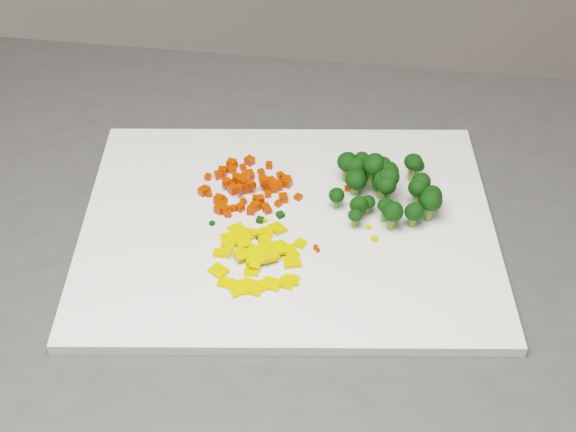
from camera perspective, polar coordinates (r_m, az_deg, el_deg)
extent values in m
cube|color=#3F3F3D|center=(1.33, -2.31, -14.13)|extent=(1.19, 1.01, 0.90)
cube|color=white|center=(0.95, 0.00, -0.74)|extent=(0.55, 0.46, 0.01)
cube|color=#C22102|center=(1.00, -1.03, 2.47)|extent=(0.01, 0.01, 0.01)
cube|color=#C22102|center=(0.97, -3.50, 1.96)|extent=(0.01, 0.01, 0.01)
cube|color=#C22102|center=(0.98, -3.31, 2.53)|extent=(0.01, 0.01, 0.01)
cube|color=#C22102|center=(1.02, -3.94, 3.33)|extent=(0.01, 0.01, 0.01)
cube|color=#C22102|center=(0.98, -3.01, 2.18)|extent=(0.01, 0.01, 0.01)
cube|color=#C22102|center=(0.99, -4.43, 2.41)|extent=(0.01, 0.01, 0.01)
cube|color=#C22102|center=(0.99, -0.06, 2.38)|extent=(0.01, 0.01, 0.01)
cube|color=#C22102|center=(0.99, -3.14, 2.69)|extent=(0.01, 0.01, 0.01)
cube|color=#C22102|center=(0.98, -5.62, 1.57)|extent=(0.01, 0.01, 0.01)
cube|color=#C22102|center=(1.01, -4.67, 3.19)|extent=(0.01, 0.01, 0.01)
cube|color=#C22102|center=(1.01, -2.77, 2.95)|extent=(0.01, 0.01, 0.01)
cube|color=#C22102|center=(0.99, -1.03, 2.01)|extent=(0.01, 0.01, 0.01)
cube|color=#C22102|center=(1.00, -2.83, 2.79)|extent=(0.01, 0.01, 0.01)
cube|color=#C22102|center=(0.97, -4.92, 1.16)|extent=(0.01, 0.01, 0.01)
cube|color=#C22102|center=(0.96, -1.47, 0.44)|extent=(0.01, 0.01, 0.01)
cube|color=#C22102|center=(0.99, -0.96, 2.24)|extent=(0.01, 0.01, 0.01)
cube|color=#C22102|center=(0.99, -3.05, 1.98)|extent=(0.01, 0.01, 0.01)
cube|color=#C22102|center=(0.99, -0.78, 2.19)|extent=(0.01, 0.01, 0.01)
cube|color=#C22102|center=(1.03, -2.75, 3.95)|extent=(0.01, 0.01, 0.01)
cube|color=#C22102|center=(1.00, -1.23, 2.53)|extent=(0.01, 0.01, 0.01)
cube|color=#C22102|center=(0.96, -4.79, 0.76)|extent=(0.01, 0.01, 0.01)
cube|color=#C22102|center=(0.99, -3.72, 2.72)|extent=(0.01, 0.01, 0.01)
cube|color=#C22102|center=(0.98, -1.46, 1.57)|extent=(0.01, 0.01, 0.01)
cube|color=#C22102|center=(0.95, -4.30, 0.19)|extent=(0.01, 0.01, 0.01)
cube|color=#C22102|center=(0.97, -3.20, 1.03)|extent=(0.01, 0.01, 0.01)
cube|color=#C22102|center=(0.97, -0.70, 0.89)|extent=(0.01, 0.01, 0.01)
cube|color=#C22102|center=(0.99, -5.89, 1.82)|extent=(0.01, 0.01, 0.01)
cube|color=#C22102|center=(0.99, -6.07, 1.76)|extent=(0.01, 0.01, 0.01)
cube|color=#C22102|center=(0.96, -4.71, 0.56)|extent=(0.01, 0.01, 0.01)
cube|color=#C22102|center=(0.96, -4.50, 0.45)|extent=(0.01, 0.01, 0.01)
cube|color=#C22102|center=(0.98, -2.60, 2.19)|extent=(0.01, 0.01, 0.01)
cube|color=#C22102|center=(0.99, -3.99, 2.26)|extent=(0.01, 0.01, 0.01)
cube|color=#C22102|center=(0.98, -1.75, 2.51)|extent=(0.01, 0.01, 0.01)
cube|color=#C22102|center=(0.96, -2.32, 0.71)|extent=(0.01, 0.01, 0.01)
cube|color=#C22102|center=(0.98, -2.70, 2.28)|extent=(0.01, 0.01, 0.01)
cube|color=#C22102|center=(0.97, -2.01, 1.17)|extent=(0.01, 0.01, 0.01)
cube|color=#C22102|center=(1.03, -4.04, 3.74)|extent=(0.01, 0.01, 0.01)
cube|color=#C22102|center=(1.00, -0.13, 2.56)|extent=(0.01, 0.01, 0.01)
cube|color=#C22102|center=(1.02, -1.36, 3.63)|extent=(0.01, 0.01, 0.01)
cube|color=#C22102|center=(0.99, -5.77, 1.82)|extent=(0.01, 0.01, 0.01)
cube|color=#C22102|center=(1.01, -5.71, 2.78)|extent=(0.01, 0.01, 0.01)
cube|color=#C22102|center=(0.99, -0.73, 2.14)|extent=(0.01, 0.01, 0.01)
cube|color=#C22102|center=(0.97, -0.35, 1.29)|extent=(0.01, 0.01, 0.01)
cube|color=#C22102|center=(1.03, -3.96, 3.67)|extent=(0.01, 0.01, 0.01)
cube|color=#C22102|center=(1.01, -4.98, 2.92)|extent=(0.01, 0.01, 0.01)
cube|color=#C22102|center=(0.99, -3.94, 1.89)|extent=(0.01, 0.01, 0.01)
cube|color=#C22102|center=(0.97, -4.59, 1.12)|extent=(0.01, 0.01, 0.01)
cube|color=#C22102|center=(1.02, -4.17, 3.34)|extent=(0.01, 0.01, 0.01)
cube|color=#C22102|center=(0.96, -3.94, 0.56)|extent=(0.01, 0.01, 0.01)
cube|color=#C22102|center=(0.97, -2.30, 1.21)|extent=(0.01, 0.01, 0.01)
cube|color=#C22102|center=(0.96, -3.42, 0.61)|extent=(0.01, 0.01, 0.01)
cube|color=#C22102|center=(0.96, -4.90, 0.50)|extent=(0.01, 0.01, 0.01)
cube|color=#C22102|center=(0.98, -3.14, 2.40)|extent=(0.01, 0.01, 0.01)
cube|color=#C22102|center=(0.99, -1.52, 2.00)|extent=(0.01, 0.01, 0.01)
cube|color=#C22102|center=(1.01, -0.55, 2.89)|extent=(0.01, 0.01, 0.01)
cube|color=#C22102|center=(0.99, -1.30, 2.10)|extent=(0.01, 0.01, 0.01)
cube|color=#C22102|center=(0.96, -2.66, 0.41)|extent=(0.01, 0.01, 0.01)
cube|color=#C22102|center=(0.96, -1.60, 0.62)|extent=(0.01, 0.01, 0.01)
cube|color=#C22102|center=(1.01, -1.93, 3.13)|extent=(0.01, 0.01, 0.01)
cube|color=#C22102|center=(1.02, -3.23, 3.48)|extent=(0.01, 0.01, 0.01)
cube|color=#DEAD0B|center=(0.92, 0.87, -1.97)|extent=(0.02, 0.02, 0.00)
cube|color=#DEAD0B|center=(0.90, -1.14, -2.54)|extent=(0.02, 0.02, 0.00)
cube|color=#DEAD0B|center=(0.91, -4.71, -2.64)|extent=(0.02, 0.02, 0.01)
cube|color=#DEAD0B|center=(0.89, -2.58, -3.79)|extent=(0.02, 0.02, 0.01)
cube|color=#DEAD0B|center=(0.87, -0.13, -4.80)|extent=(0.02, 0.02, 0.01)
cube|color=#DEAD0B|center=(0.92, -1.65, -1.51)|extent=(0.02, 0.02, 0.01)
cube|color=#DEAD0B|center=(0.89, -2.17, -3.00)|extent=(0.02, 0.02, 0.01)
cube|color=#DEAD0B|center=(0.87, -1.18, -4.86)|extent=(0.02, 0.02, 0.01)
cube|color=#DEAD0B|center=(0.90, -2.52, -2.50)|extent=(0.02, 0.02, 0.01)
cube|color=#DEAD0B|center=(0.89, -2.30, -3.31)|extent=(0.02, 0.02, 0.01)
cube|color=#DEAD0B|center=(0.89, -4.97, -3.92)|extent=(0.02, 0.03, 0.01)
cube|color=#DEAD0B|center=(0.90, -3.39, -2.73)|extent=(0.02, 0.02, 0.01)
cube|color=#DEAD0B|center=(0.93, -3.40, -1.34)|extent=(0.02, 0.02, 0.01)
cube|color=#DEAD0B|center=(0.91, 0.13, -2.56)|extent=(0.02, 0.02, 0.01)
cube|color=#DEAD0B|center=(0.87, -2.99, -5.25)|extent=(0.02, 0.02, 0.01)
cube|color=#DEAD0B|center=(0.90, -0.73, -2.28)|extent=(0.02, 0.02, 0.01)
cube|color=#DEAD0B|center=(0.91, -0.48, -2.21)|extent=(0.02, 0.02, 0.01)
cube|color=#DEAD0B|center=(0.94, -0.75, -0.85)|extent=(0.02, 0.03, 0.01)
cube|color=#DEAD0B|center=(0.92, -4.10, -1.91)|extent=(0.02, 0.03, 0.01)
cube|color=#DEAD0B|center=(0.94, -3.65, -0.97)|extent=(0.02, 0.02, 0.00)
cube|color=#DEAD0B|center=(0.87, -3.60, -5.17)|extent=(0.02, 0.02, 0.01)
cube|color=#DEAD0B|center=(0.89, 0.29, -3.29)|extent=(0.02, 0.02, 0.01)
cube|color=#DEAD0B|center=(0.88, -4.44, -4.75)|extent=(0.02, 0.02, 0.00)
cube|color=#DEAD0B|center=(0.87, 0.26, -4.59)|extent=(0.02, 0.02, 0.01)
cube|color=#DEAD0B|center=(0.93, -1.50, -1.17)|extent=(0.02, 0.02, 0.00)
cube|color=#DEAD0B|center=(0.91, -3.17, -1.93)|extent=(0.02, 0.02, 0.01)
cube|color=#DEAD0B|center=(0.91, -2.70, -2.42)|extent=(0.02, 0.02, 0.01)
cube|color=#DEAD0B|center=(0.93, -4.20, -1.60)|extent=(0.02, 0.02, 0.01)
cube|color=#DEAD0B|center=(0.89, -2.56, -3.03)|extent=(0.02, 0.02, 0.01)
cube|color=#DEAD0B|center=(0.86, -2.43, -5.35)|extent=(0.02, 0.02, 0.01)
cube|color=#DEAD0B|center=(0.91, -1.59, -2.28)|extent=(0.03, 0.03, 0.01)
cube|color=#DEAD0B|center=(0.87, -2.00, -5.04)|extent=(0.02, 0.02, 0.01)
cube|color=#DEAD0B|center=(0.87, -2.81, -4.90)|extent=(0.02, 0.02, 0.01)
cube|color=#DEAD0B|center=(0.93, -2.13, -1.22)|extent=(0.02, 0.01, 0.01)
cube|color=#DEAD0B|center=(0.89, -1.29, -2.91)|extent=(0.02, 0.02, 0.01)
cube|color=#DEAD0B|center=(0.93, -2.92, -1.29)|extent=(0.02, 0.02, 0.01)
cube|color=black|center=(0.92, -2.17, -1.52)|extent=(0.01, 0.01, 0.00)
cube|color=black|center=(0.95, -5.42, -0.51)|extent=(0.01, 0.01, 0.00)
cube|color=#C22102|center=(0.91, 2.12, -2.44)|extent=(0.01, 0.01, 0.00)
cube|color=#DEAD0B|center=(0.94, 5.74, -0.81)|extent=(0.01, 0.01, 0.00)
cube|color=black|center=(0.95, -2.01, -0.28)|extent=(0.01, 0.01, 0.01)
cube|color=black|center=(0.95, -0.55, 0.09)|extent=(0.01, 0.01, 0.01)
cube|color=#DEAD0B|center=(0.95, -1.65, -0.32)|extent=(0.01, 0.01, 0.00)
cube|color=#C22102|center=(0.98, 0.73, 1.36)|extent=(0.01, 0.01, 0.01)
cube|color=#C22102|center=(0.99, 4.24, 1.97)|extent=(0.01, 0.01, 0.00)
cube|color=#C22102|center=(0.91, 1.97, -2.25)|extent=(0.01, 0.01, 0.00)
cube|color=#DEAD0B|center=(0.93, 6.17, -1.62)|extent=(0.01, 0.01, 0.00)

